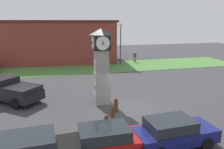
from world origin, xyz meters
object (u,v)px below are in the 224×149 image
(bollard_near_tower, at_px, (106,137))
(bollard_end_row, at_px, (116,105))
(car_near_tower, at_px, (109,140))
(pickup_truck, at_px, (11,90))
(car_by_building, at_px, (173,132))
(clock_tower, at_px, (101,66))
(street_lamp_near_road, at_px, (121,41))
(pedestrian_crossing_lot, at_px, (135,56))
(bollard_far_row, at_px, (113,113))
(bollard_mid_row, at_px, (106,123))

(bollard_near_tower, xyz_separation_m, bollard_end_row, (1.61, 3.94, 0.06))
(car_near_tower, relative_size, pickup_truck, 0.82)
(bollard_near_tower, xyz_separation_m, pickup_truck, (-5.83, 7.94, 0.49))
(car_by_building, height_order, pickup_truck, pickup_truck)
(clock_tower, xyz_separation_m, bollard_near_tower, (-1.00, -5.91, -2.48))
(car_near_tower, bearing_deg, pickup_truck, 123.65)
(bollard_near_tower, bearing_deg, street_lamp_near_road, 71.65)
(street_lamp_near_road, bearing_deg, car_by_building, -98.86)
(pickup_truck, height_order, pedestrian_crossing_lot, pickup_truck)
(pedestrian_crossing_lot, bearing_deg, bollard_end_row, -113.87)
(bollard_near_tower, relative_size, car_by_building, 0.20)
(bollard_far_row, height_order, car_by_building, car_by_building)
(car_by_building, xyz_separation_m, pickup_truck, (-9.13, 8.79, 0.18))
(bollard_end_row, bearing_deg, clock_tower, 107.07)
(pickup_truck, bearing_deg, bollard_end_row, -28.25)
(car_by_building, bearing_deg, street_lamp_near_road, 81.14)
(bollard_end_row, relative_size, street_lamp_near_road, 0.17)
(bollard_mid_row, xyz_separation_m, car_near_tower, (-0.40, -2.27, 0.24))
(bollard_near_tower, height_order, bollard_far_row, bollard_far_row)
(bollard_mid_row, xyz_separation_m, bollard_end_row, (1.23, 2.45, 0.00))
(car_by_building, xyz_separation_m, street_lamp_near_road, (3.17, 20.36, 2.64))
(bollard_mid_row, bearing_deg, bollard_near_tower, -104.13)
(pedestrian_crossing_lot, bearing_deg, bollard_near_tower, -113.56)
(clock_tower, xyz_separation_m, car_by_building, (2.30, -6.76, -2.17))
(car_near_tower, height_order, car_by_building, car_by_building)
(car_near_tower, xyz_separation_m, pickup_truck, (-5.81, 8.72, 0.20))
(car_near_tower, height_order, pickup_truck, pickup_truck)
(bollard_mid_row, height_order, pickup_truck, pickup_truck)
(clock_tower, xyz_separation_m, bollard_mid_row, (-0.63, -4.42, -2.42))
(bollard_end_row, distance_m, pickup_truck, 8.45)
(pickup_truck, bearing_deg, car_near_tower, -56.35)
(bollard_end_row, xyz_separation_m, street_lamp_near_road, (4.87, 15.57, 2.90))
(bollard_end_row, xyz_separation_m, pickup_truck, (-7.44, 4.00, 0.43))
(bollard_end_row, distance_m, pedestrian_crossing_lot, 18.91)
(bollard_far_row, bearing_deg, bollard_end_row, 65.51)
(clock_tower, distance_m, bollard_end_row, 3.18)
(bollard_far_row, bearing_deg, clock_tower, 90.78)
(pickup_truck, xyz_separation_m, street_lamp_near_road, (12.30, 11.57, 2.46))
(car_near_tower, bearing_deg, bollard_far_row, 73.00)
(car_by_building, bearing_deg, bollard_end_row, 109.44)
(bollard_near_tower, distance_m, street_lamp_near_road, 20.77)
(bollard_mid_row, xyz_separation_m, pickup_truck, (-6.21, 6.45, 0.43))
(street_lamp_near_road, bearing_deg, pedestrian_crossing_lot, 31.66)
(bollard_mid_row, height_order, pedestrian_crossing_lot, pedestrian_crossing_lot)
(bollard_mid_row, bearing_deg, car_near_tower, -99.90)
(bollard_near_tower, bearing_deg, pedestrian_crossing_lot, 66.44)
(bollard_mid_row, bearing_deg, pickup_truck, 133.89)
(car_by_building, bearing_deg, bollard_far_row, 122.28)
(bollard_far_row, xyz_separation_m, pickup_truck, (-6.88, 5.23, 0.44))
(pickup_truck, bearing_deg, bollard_far_row, -37.23)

